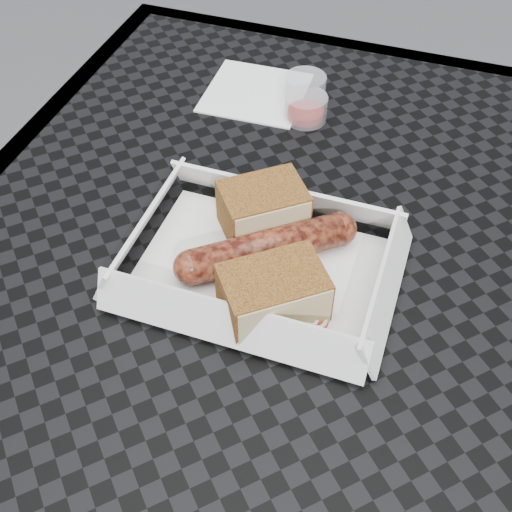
{
  "coord_description": "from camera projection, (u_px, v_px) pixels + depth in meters",
  "views": [
    {
      "loc": [
        0.06,
        -0.41,
        1.2
      ],
      "look_at": [
        -0.07,
        -0.05,
        0.78
      ],
      "focal_mm": 45.0,
      "sensor_mm": 36.0,
      "label": 1
    }
  ],
  "objects": [
    {
      "name": "napkin",
      "position": [
        256.0,
        93.0,
        0.8
      ],
      "size": [
        0.12,
        0.12,
        0.0
      ],
      "primitive_type": "cube",
      "rotation": [
        0.0,
        0.0,
        0.03
      ],
      "color": "white",
      "rests_on": "patio_table"
    },
    {
      "name": "food_tray",
      "position": [
        259.0,
        269.0,
        0.6
      ],
      "size": [
        0.22,
        0.15,
        0.0
      ],
      "primitive_type": "cube",
      "color": "white",
      "rests_on": "patio_table"
    },
    {
      "name": "condiment_cup_sauce",
      "position": [
        306.0,
        108.0,
        0.75
      ],
      "size": [
        0.05,
        0.05,
        0.03
      ],
      "primitive_type": "cylinder",
      "color": "#99130B",
      "rests_on": "patio_table"
    },
    {
      "name": "patio_table",
      "position": [
        331.0,
        305.0,
        0.67
      ],
      "size": [
        0.8,
        0.8,
        0.74
      ],
      "color": "black",
      "rests_on": "ground"
    },
    {
      "name": "bread_near",
      "position": [
        263.0,
        209.0,
        0.62
      ],
      "size": [
        0.1,
        0.09,
        0.05
      ],
      "primitive_type": "cube",
      "rotation": [
        0.0,
        0.0,
        0.67
      ],
      "color": "brown",
      "rests_on": "food_tray"
    },
    {
      "name": "condiment_cup_empty",
      "position": [
        305.0,
        88.0,
        0.78
      ],
      "size": [
        0.05,
        0.05,
        0.03
      ],
      "primitive_type": "cylinder",
      "color": "silver",
      "rests_on": "patio_table"
    },
    {
      "name": "veg_garnish",
      "position": [
        306.0,
        327.0,
        0.55
      ],
      "size": [
        0.03,
        0.03,
        0.0
      ],
      "color": "red",
      "rests_on": "food_tray"
    },
    {
      "name": "bratwurst",
      "position": [
        267.0,
        248.0,
        0.59
      ],
      "size": [
        0.15,
        0.12,
        0.03
      ],
      "rotation": [
        0.0,
        0.0,
        0.67
      ],
      "color": "brown",
      "rests_on": "food_tray"
    },
    {
      "name": "bread_far",
      "position": [
        273.0,
        292.0,
        0.55
      ],
      "size": [
        0.1,
        0.1,
        0.04
      ],
      "primitive_type": "cube",
      "rotation": [
        0.0,
        0.0,
        0.67
      ],
      "color": "brown",
      "rests_on": "food_tray"
    }
  ]
}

